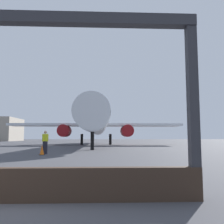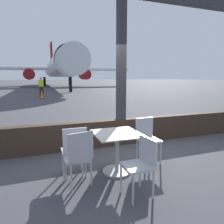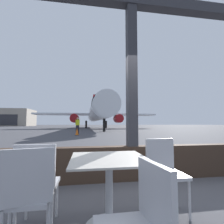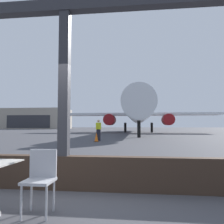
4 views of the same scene
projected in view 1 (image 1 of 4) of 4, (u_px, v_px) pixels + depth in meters
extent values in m
plane|color=#424247|center=(88.00, 144.00, 44.49)|extent=(220.00, 220.00, 0.00)
cube|color=#2D2D33|center=(193.00, 111.00, 5.10)|extent=(0.20, 0.20, 3.61)
cylinder|color=silver|center=(96.00, 123.00, 40.40)|extent=(3.55, 33.71, 3.55)
cone|color=silver|center=(92.00, 112.00, 22.35)|extent=(3.37, 2.60, 3.37)
cylinder|color=black|center=(92.00, 112.00, 24.25)|extent=(3.62, 0.90, 3.62)
cube|color=silver|center=(51.00, 125.00, 40.42)|extent=(13.00, 4.20, 0.36)
cube|color=silver|center=(140.00, 125.00, 41.05)|extent=(13.00, 4.20, 0.36)
cylinder|color=maroon|center=(64.00, 131.00, 39.03)|extent=(1.90, 3.20, 1.90)
cylinder|color=maroon|center=(127.00, 131.00, 39.46)|extent=(1.90, 3.20, 1.90)
cube|color=maroon|center=(98.00, 109.00, 56.08)|extent=(0.36, 4.40, 5.20)
cylinder|color=black|center=(92.00, 141.00, 24.27)|extent=(0.36, 0.36, 1.79)
cylinder|color=black|center=(82.00, 139.00, 41.39)|extent=(0.44, 0.44, 1.79)
cylinder|color=black|center=(110.00, 139.00, 41.59)|extent=(0.44, 0.44, 1.79)
cube|color=black|center=(45.00, 148.00, 18.48)|extent=(0.32, 0.20, 0.95)
cube|color=yellow|center=(45.00, 138.00, 18.56)|extent=(0.40, 0.22, 0.55)
sphere|color=tan|center=(45.00, 132.00, 18.60)|extent=(0.22, 0.22, 0.22)
cylinder|color=yellow|center=(48.00, 138.00, 18.75)|extent=(0.09, 0.09, 0.52)
cylinder|color=yellow|center=(43.00, 138.00, 18.36)|extent=(0.09, 0.09, 0.52)
cone|color=orange|center=(42.00, 150.00, 17.53)|extent=(0.32, 0.32, 0.73)
cube|color=black|center=(42.00, 155.00, 17.50)|extent=(0.36, 0.36, 0.03)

